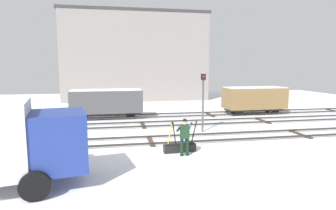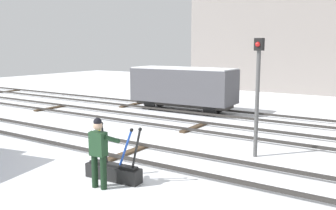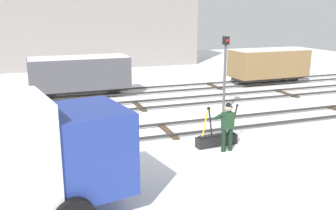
{
  "view_description": "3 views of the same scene",
  "coord_description": "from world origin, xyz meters",
  "px_view_note": "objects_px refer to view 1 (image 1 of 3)",
  "views": [
    {
      "loc": [
        -1.75,
        -14.42,
        3.91
      ],
      "look_at": [
        1.47,
        2.92,
        1.56
      ],
      "focal_mm": 30.13,
      "sensor_mm": 36.0,
      "label": 1
    },
    {
      "loc": [
        7.0,
        -8.56,
        3.28
      ],
      "look_at": [
        0.53,
        1.46,
        1.39
      ],
      "focal_mm": 39.0,
      "sensor_mm": 36.0,
      "label": 2
    },
    {
      "loc": [
        -4.6,
        -12.92,
        4.54
      ],
      "look_at": [
        0.28,
        0.78,
        0.9
      ],
      "focal_mm": 39.21,
      "sensor_mm": 36.0,
      "label": 3
    }
  ],
  "objects_px": {
    "switch_lever_frame": "(180,147)",
    "freight_car_back_track": "(254,98)",
    "freight_car_mid_siding": "(107,102)",
    "rail_worker": "(185,135)",
    "signal_post": "(203,96)"
  },
  "relations": [
    {
      "from": "signal_post",
      "to": "freight_car_back_track",
      "type": "distance_m",
      "value": 8.56
    },
    {
      "from": "signal_post",
      "to": "freight_car_back_track",
      "type": "relative_size",
      "value": 0.69
    },
    {
      "from": "switch_lever_frame",
      "to": "freight_car_mid_siding",
      "type": "height_order",
      "value": "freight_car_mid_siding"
    },
    {
      "from": "signal_post",
      "to": "freight_car_back_track",
      "type": "bearing_deg",
      "value": 41.99
    },
    {
      "from": "rail_worker",
      "to": "freight_car_back_track",
      "type": "distance_m",
      "value": 13.22
    },
    {
      "from": "freight_car_back_track",
      "to": "freight_car_mid_siding",
      "type": "bearing_deg",
      "value": 178.68
    },
    {
      "from": "signal_post",
      "to": "freight_car_mid_siding",
      "type": "distance_m",
      "value": 8.24
    },
    {
      "from": "rail_worker",
      "to": "freight_car_mid_siding",
      "type": "distance_m",
      "value": 10.73
    },
    {
      "from": "rail_worker",
      "to": "signal_post",
      "type": "distance_m",
      "value": 5.07
    },
    {
      "from": "rail_worker",
      "to": "freight_car_mid_siding",
      "type": "bearing_deg",
      "value": 106.07
    },
    {
      "from": "switch_lever_frame",
      "to": "freight_car_back_track",
      "type": "height_order",
      "value": "freight_car_back_track"
    },
    {
      "from": "rail_worker",
      "to": "freight_car_back_track",
      "type": "height_order",
      "value": "freight_car_back_track"
    },
    {
      "from": "switch_lever_frame",
      "to": "rail_worker",
      "type": "bearing_deg",
      "value": -85.96
    },
    {
      "from": "switch_lever_frame",
      "to": "freight_car_back_track",
      "type": "distance_m",
      "value": 12.88
    },
    {
      "from": "switch_lever_frame",
      "to": "signal_post",
      "type": "xyz_separation_m",
      "value": [
        2.3,
        3.81,
        1.94
      ]
    }
  ]
}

